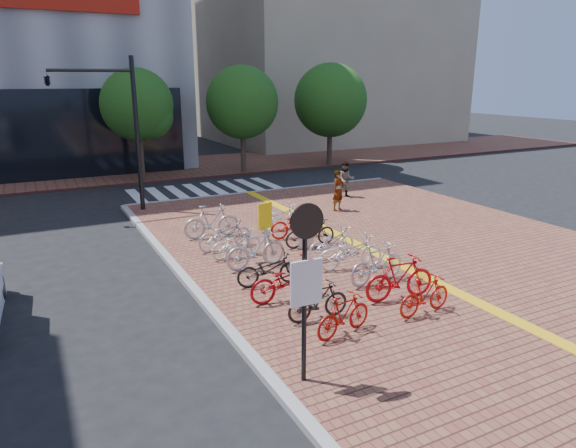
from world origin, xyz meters
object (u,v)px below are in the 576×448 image
bike_7 (211,221)px  bike_10 (377,263)px  bike_9 (400,278)px  bike_11 (351,252)px  notice_sign (306,273)px  pedestrian_b (346,180)px  bike_8 (425,295)px  pedestrian_a (338,191)px  bike_4 (256,249)px  yellow_sign (265,221)px  bike_0 (344,315)px  bike_15 (280,217)px  bike_3 (269,269)px  bike_6 (225,234)px  bike_12 (331,243)px  bike_14 (296,224)px  bike_1 (318,301)px  bike_5 (236,243)px  traffic_light_pole (97,107)px  bike_2 (287,280)px  utility_box (306,232)px  bike_13 (310,233)px

bike_7 → bike_10: bearing=-152.3°
bike_7 → bike_9: 7.57m
bike_11 → notice_sign: notice_sign is taller
pedestrian_b → bike_8: bearing=-90.5°
bike_8 → pedestrian_a: (3.55, 9.34, 0.37)m
bike_4 → yellow_sign: 0.90m
bike_0 → bike_15: 8.22m
bike_3 → bike_0: bearing=-167.2°
bike_3 → bike_4: (0.23, 1.38, 0.11)m
bike_3 → bike_8: (2.51, -3.27, 0.01)m
bike_3 → notice_sign: notice_sign is taller
bike_3 → notice_sign: 4.92m
bike_10 → pedestrian_a: 8.01m
bike_0 → bike_6: bearing=-10.0°
bike_4 → bike_12: bearing=-99.0°
yellow_sign → pedestrian_b: bearing=42.0°
bike_11 → bike_14: (0.03, 3.45, -0.02)m
bike_4 → bike_8: 5.18m
bike_14 → notice_sign: 9.03m
bike_1 → bike_8: bike_8 is taller
bike_1 → bike_5: (-0.07, 4.89, -0.01)m
bike_5 → pedestrian_b: size_ratio=1.04×
bike_8 → traffic_light_pole: 14.80m
bike_3 → notice_sign: size_ratio=0.52×
bike_1 → bike_4: (0.10, 3.75, 0.11)m
bike_5 → bike_15: bearing=-56.7°
bike_8 → bike_10: size_ratio=0.85×
bike_11 → bike_9: bearing=-172.4°
bike_9 → bike_12: bearing=4.0°
bike_9 → yellow_sign: 4.49m
bike_12 → bike_1: bearing=134.6°
bike_1 → bike_10: size_ratio=0.83×
bike_5 → pedestrian_b: bearing=-60.3°
bike_6 → yellow_sign: (0.67, -1.72, 0.77)m
bike_2 → bike_6: size_ratio=1.04×
bike_12 → utility_box: 1.26m
bike_4 → bike_1: bearing=175.4°
bike_2 → bike_13: size_ratio=1.11×
bike_2 → bike_14: bearing=-28.7°
bike_5 → pedestrian_a: pedestrian_a is taller
bike_9 → yellow_sign: size_ratio=1.04×
utility_box → bike_3: bearing=-135.9°
bike_8 → notice_sign: (-3.87, -1.16, 1.65)m
bike_10 → traffic_light_pole: bearing=18.8°
bike_7 → pedestrian_a: pedestrian_a is taller
bike_2 → utility_box: bearing=-33.6°
bike_3 → pedestrian_a: 8.59m
bike_13 → traffic_light_pole: bearing=36.7°
notice_sign → bike_13: bearing=59.7°
bike_5 → bike_14: size_ratio=0.91×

